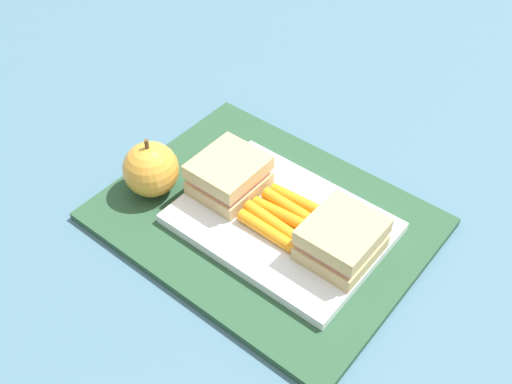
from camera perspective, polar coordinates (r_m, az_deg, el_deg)
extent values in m
plane|color=#42667A|center=(0.71, 0.79, -2.87)|extent=(2.40, 2.40, 0.00)
cube|color=#284C33|center=(0.70, 0.79, -2.59)|extent=(0.36, 0.28, 0.01)
cube|color=white|center=(0.68, 2.44, -2.94)|extent=(0.23, 0.17, 0.01)
cube|color=tan|center=(0.65, 8.02, -5.24)|extent=(0.07, 0.08, 0.02)
cube|color=pink|center=(0.64, 8.13, -4.49)|extent=(0.07, 0.07, 0.01)
cube|color=tan|center=(0.63, 8.25, -3.72)|extent=(0.07, 0.08, 0.02)
cube|color=tan|center=(0.71, -2.55, 0.82)|extent=(0.07, 0.08, 0.02)
cube|color=pink|center=(0.70, -2.58, 1.59)|extent=(0.07, 0.07, 0.01)
cube|color=tan|center=(0.69, -2.62, 2.38)|extent=(0.07, 0.08, 0.02)
cylinder|color=orange|center=(0.69, 4.04, -0.86)|extent=(0.08, 0.01, 0.02)
cylinder|color=orange|center=(0.68, 3.31, -1.52)|extent=(0.08, 0.01, 0.02)
cylinder|color=orange|center=(0.67, 2.31, -2.17)|extent=(0.08, 0.01, 0.02)
cylinder|color=orange|center=(0.67, 1.60, -2.90)|extent=(0.08, 0.01, 0.02)
cylinder|color=orange|center=(0.66, 1.01, -3.70)|extent=(0.08, 0.01, 0.02)
sphere|color=gold|center=(0.72, -9.94, 2.14)|extent=(0.07, 0.07, 0.07)
cylinder|color=brown|center=(0.69, -10.33, 4.47)|extent=(0.01, 0.01, 0.01)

